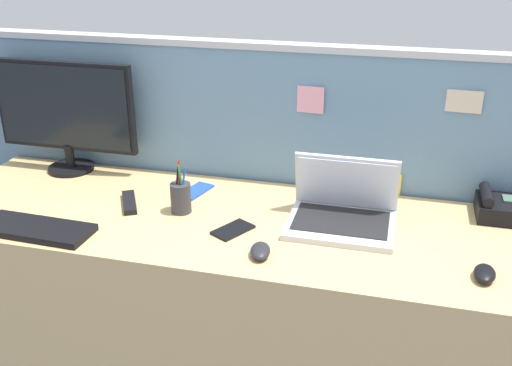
{
  "coord_description": "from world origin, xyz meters",
  "views": [
    {
      "loc": [
        0.45,
        -1.69,
        1.64
      ],
      "look_at": [
        0.0,
        0.05,
        0.85
      ],
      "focal_mm": 41.3,
      "sensor_mm": 36.0,
      "label": 1
    }
  ],
  "objects_px": {
    "desk_phone": "(502,208)",
    "keyboard_main": "(36,229)",
    "pen_cup": "(181,197)",
    "desktop_monitor": "(65,111)",
    "laptop": "(343,209)",
    "cell_phone_black_slab": "(233,230)",
    "tv_remote": "(129,202)",
    "cell_phone_blue_case": "(196,191)",
    "computer_mouse_right_hand": "(260,251)",
    "computer_mouse_left_hand": "(485,274)"
  },
  "relations": [
    {
      "from": "keyboard_main",
      "to": "pen_cup",
      "type": "height_order",
      "value": "pen_cup"
    },
    {
      "from": "keyboard_main",
      "to": "cell_phone_blue_case",
      "type": "bearing_deg",
      "value": 48.96
    },
    {
      "from": "keyboard_main",
      "to": "computer_mouse_right_hand",
      "type": "distance_m",
      "value": 0.74
    },
    {
      "from": "keyboard_main",
      "to": "cell_phone_blue_case",
      "type": "distance_m",
      "value": 0.58
    },
    {
      "from": "desktop_monitor",
      "to": "pen_cup",
      "type": "distance_m",
      "value": 0.65
    },
    {
      "from": "cell_phone_blue_case",
      "to": "cell_phone_black_slab",
      "type": "bearing_deg",
      "value": -33.95
    },
    {
      "from": "desk_phone",
      "to": "pen_cup",
      "type": "distance_m",
      "value": 1.09
    },
    {
      "from": "laptop",
      "to": "pen_cup",
      "type": "distance_m",
      "value": 0.55
    },
    {
      "from": "laptop",
      "to": "tv_remote",
      "type": "bearing_deg",
      "value": -175.73
    },
    {
      "from": "cell_phone_black_slab",
      "to": "computer_mouse_left_hand",
      "type": "bearing_deg",
      "value": 22.64
    },
    {
      "from": "computer_mouse_right_hand",
      "to": "tv_remote",
      "type": "height_order",
      "value": "computer_mouse_right_hand"
    },
    {
      "from": "laptop",
      "to": "cell_phone_black_slab",
      "type": "height_order",
      "value": "laptop"
    },
    {
      "from": "cell_phone_black_slab",
      "to": "tv_remote",
      "type": "bearing_deg",
      "value": -163.45
    },
    {
      "from": "desk_phone",
      "to": "tv_remote",
      "type": "bearing_deg",
      "value": -169.78
    },
    {
      "from": "keyboard_main",
      "to": "computer_mouse_left_hand",
      "type": "xyz_separation_m",
      "value": [
        1.37,
        0.07,
        0.01
      ]
    },
    {
      "from": "desk_phone",
      "to": "computer_mouse_left_hand",
      "type": "xyz_separation_m",
      "value": [
        -0.09,
        -0.41,
        -0.02
      ]
    },
    {
      "from": "cell_phone_blue_case",
      "to": "pen_cup",
      "type": "bearing_deg",
      "value": -71.91
    },
    {
      "from": "pen_cup",
      "to": "tv_remote",
      "type": "height_order",
      "value": "pen_cup"
    },
    {
      "from": "desktop_monitor",
      "to": "cell_phone_blue_case",
      "type": "relative_size",
      "value": 4.02
    },
    {
      "from": "keyboard_main",
      "to": "desktop_monitor",
      "type": "bearing_deg",
      "value": 110.27
    },
    {
      "from": "desktop_monitor",
      "to": "computer_mouse_left_hand",
      "type": "relative_size",
      "value": 5.78
    },
    {
      "from": "desktop_monitor",
      "to": "pen_cup",
      "type": "height_order",
      "value": "desktop_monitor"
    },
    {
      "from": "laptop",
      "to": "pen_cup",
      "type": "height_order",
      "value": "laptop"
    },
    {
      "from": "laptop",
      "to": "keyboard_main",
      "type": "xyz_separation_m",
      "value": [
        -0.95,
        -0.31,
        -0.04
      ]
    },
    {
      "from": "keyboard_main",
      "to": "laptop",
      "type": "bearing_deg",
      "value": 20.35
    },
    {
      "from": "desk_phone",
      "to": "cell_phone_black_slab",
      "type": "height_order",
      "value": "desk_phone"
    },
    {
      "from": "desk_phone",
      "to": "computer_mouse_right_hand",
      "type": "height_order",
      "value": "desk_phone"
    },
    {
      "from": "desk_phone",
      "to": "tv_remote",
      "type": "xyz_separation_m",
      "value": [
        -1.26,
        -0.23,
        -0.03
      ]
    },
    {
      "from": "computer_mouse_left_hand",
      "to": "tv_remote",
      "type": "relative_size",
      "value": 0.59
    },
    {
      "from": "cell_phone_black_slab",
      "to": "cell_phone_blue_case",
      "type": "relative_size",
      "value": 0.94
    },
    {
      "from": "computer_mouse_right_hand",
      "to": "tv_remote",
      "type": "distance_m",
      "value": 0.58
    },
    {
      "from": "laptop",
      "to": "cell_phone_blue_case",
      "type": "xyz_separation_m",
      "value": [
        -0.55,
        0.11,
        -0.04
      ]
    },
    {
      "from": "laptop",
      "to": "computer_mouse_right_hand",
      "type": "relative_size",
      "value": 3.46
    },
    {
      "from": "desktop_monitor",
      "to": "keyboard_main",
      "type": "height_order",
      "value": "desktop_monitor"
    },
    {
      "from": "tv_remote",
      "to": "computer_mouse_left_hand",
      "type": "bearing_deg",
      "value": -37.69
    },
    {
      "from": "cell_phone_blue_case",
      "to": "tv_remote",
      "type": "relative_size",
      "value": 0.85
    },
    {
      "from": "computer_mouse_right_hand",
      "to": "cell_phone_blue_case",
      "type": "height_order",
      "value": "computer_mouse_right_hand"
    },
    {
      "from": "cell_phone_blue_case",
      "to": "keyboard_main",
      "type": "bearing_deg",
      "value": -117.58
    },
    {
      "from": "desk_phone",
      "to": "cell_phone_blue_case",
      "type": "distance_m",
      "value": 1.07
    },
    {
      "from": "desktop_monitor",
      "to": "pen_cup",
      "type": "xyz_separation_m",
      "value": [
        0.57,
        -0.25,
        -0.19
      ]
    },
    {
      "from": "keyboard_main",
      "to": "tv_remote",
      "type": "xyz_separation_m",
      "value": [
        0.2,
        0.26,
        -0.0
      ]
    },
    {
      "from": "desktop_monitor",
      "to": "cell_phone_black_slab",
      "type": "bearing_deg",
      "value": -23.74
    },
    {
      "from": "keyboard_main",
      "to": "cell_phone_black_slab",
      "type": "height_order",
      "value": "keyboard_main"
    },
    {
      "from": "desk_phone",
      "to": "cell_phone_black_slab",
      "type": "relative_size",
      "value": 1.28
    },
    {
      "from": "keyboard_main",
      "to": "computer_mouse_left_hand",
      "type": "relative_size",
      "value": 3.72
    },
    {
      "from": "laptop",
      "to": "cell_phone_blue_case",
      "type": "height_order",
      "value": "laptop"
    },
    {
      "from": "desktop_monitor",
      "to": "cell_phone_blue_case",
      "type": "bearing_deg",
      "value": -8.78
    },
    {
      "from": "cell_phone_black_slab",
      "to": "tv_remote",
      "type": "relative_size",
      "value": 0.79
    },
    {
      "from": "desk_phone",
      "to": "keyboard_main",
      "type": "xyz_separation_m",
      "value": [
        -1.46,
        -0.49,
        -0.02
      ]
    },
    {
      "from": "computer_mouse_left_hand",
      "to": "cell_phone_blue_case",
      "type": "bearing_deg",
      "value": 166.68
    }
  ]
}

